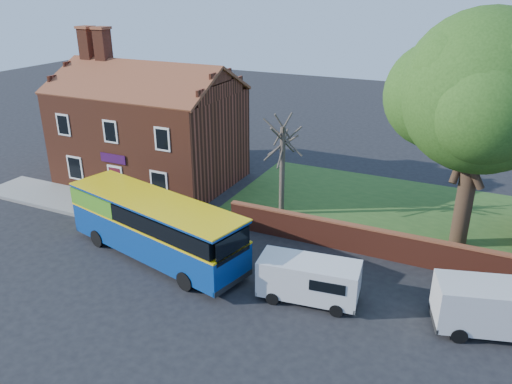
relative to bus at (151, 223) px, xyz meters
The scene contains 11 objects.
ground 2.87m from the bus, 83.68° to the right, with size 120.00×120.00×0.00m, color black.
pavement 7.85m from the bus, 152.18° to the left, with size 18.00×3.50×0.12m, color gray.
kerb 7.22m from the bus, 164.96° to the left, with size 18.00×0.15×0.14m, color slate.
grass_strip 17.20m from the bus, 39.24° to the left, with size 26.00×12.00×0.04m, color #426B28.
shop_building 11.63m from the bus, 126.06° to the left, with size 12.30×8.13×10.50m.
boundary_wall 14.13m from the bus, 19.99° to the left, with size 22.00×0.38×1.60m.
bus is the anchor object (origin of this frame).
van_near 8.90m from the bus, ahead, with size 4.67×2.32×1.97m.
van_far 16.61m from the bus, ahead, with size 5.32×3.27×2.18m.
large_tree 17.98m from the bus, 29.57° to the left, with size 10.22×8.09×12.46m.
bare_tree 8.78m from the bus, 60.98° to the left, with size 2.29×2.72×6.10m.
Camera 1 is at (14.60, -16.54, 13.24)m, focal length 35.00 mm.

